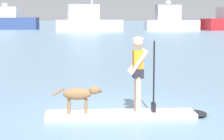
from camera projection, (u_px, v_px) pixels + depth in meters
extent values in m
plane|color=slate|center=(121.00, 117.00, 9.04)|extent=(400.00, 400.00, 0.00)
cube|color=silver|center=(121.00, 114.00, 9.03)|extent=(3.31, 1.07, 0.10)
ellipsoid|color=black|center=(194.00, 113.00, 9.13)|extent=(0.64, 0.69, 0.10)
cylinder|color=tan|center=(137.00, 93.00, 9.13)|extent=(0.12, 0.12, 0.78)
cylinder|color=tan|center=(138.00, 95.00, 8.87)|extent=(0.12, 0.12, 0.78)
cube|color=black|center=(138.00, 73.00, 8.94)|extent=(0.26, 0.39, 0.20)
cube|color=orange|center=(138.00, 63.00, 8.91)|extent=(0.24, 0.36, 0.57)
sphere|color=tan|center=(138.00, 42.00, 8.85)|extent=(0.22, 0.22, 0.22)
ellipsoid|color=white|center=(138.00, 39.00, 8.85)|extent=(0.23, 0.23, 0.11)
cylinder|color=tan|center=(137.00, 61.00, 9.10)|extent=(0.43, 0.14, 0.54)
cylinder|color=tan|center=(139.00, 62.00, 8.72)|extent=(0.43, 0.14, 0.54)
cylinder|color=black|center=(154.00, 77.00, 8.97)|extent=(0.04, 0.04, 1.56)
cube|color=black|center=(153.00, 107.00, 9.06)|extent=(0.10, 0.19, 0.20)
ellipsoid|color=brown|center=(77.00, 94.00, 8.91)|extent=(0.64, 0.30, 0.26)
ellipsoid|color=brown|center=(94.00, 90.00, 8.93)|extent=(0.24, 0.19, 0.18)
ellipsoid|color=#503923|center=(99.00, 91.00, 8.94)|extent=(0.13, 0.09, 0.08)
cylinder|color=brown|center=(58.00, 92.00, 8.88)|extent=(0.27, 0.08, 0.18)
cylinder|color=brown|center=(86.00, 105.00, 9.04)|extent=(0.07, 0.07, 0.29)
cylinder|color=brown|center=(86.00, 107.00, 8.88)|extent=(0.07, 0.07, 0.29)
cylinder|color=brown|center=(69.00, 106.00, 9.01)|extent=(0.07, 0.07, 0.29)
cylinder|color=brown|center=(69.00, 107.00, 8.86)|extent=(0.07, 0.07, 0.29)
cube|color=navy|center=(10.00, 23.00, 69.43)|extent=(9.88, 4.79, 2.02)
cube|color=silver|center=(5.00, 12.00, 69.06)|extent=(4.63, 2.89, 1.72)
ellipsoid|color=white|center=(5.00, 5.00, 68.90)|extent=(0.90, 0.90, 0.60)
cube|color=white|center=(89.00, 25.00, 62.46)|extent=(10.25, 3.22, 1.63)
cube|color=silver|center=(83.00, 12.00, 62.07)|extent=(4.67, 2.19, 2.32)
cylinder|color=silver|center=(83.00, 12.00, 62.06)|extent=(3.54, 0.39, 0.14)
cube|color=white|center=(172.00, 25.00, 65.78)|extent=(8.60, 3.73, 1.55)
cube|color=gray|center=(168.00, 13.00, 65.40)|extent=(3.95, 2.58, 2.43)
ellipsoid|color=white|center=(168.00, 3.00, 65.20)|extent=(0.90, 0.90, 0.60)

